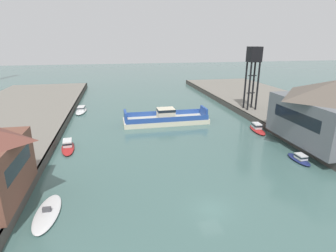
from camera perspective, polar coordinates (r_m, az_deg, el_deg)
ground_plane at (r=32.32m, az=9.21°, el=-17.06°), size 400.00×400.00×0.00m
chain_ferry at (r=61.84m, az=-0.47°, el=1.59°), size 19.42×6.20×3.49m
moored_boat_near_left at (r=50.63m, az=-20.51°, el=-3.96°), size 3.02×7.54×1.50m
moored_boat_near_right at (r=33.71m, az=-24.23°, el=-16.49°), size 2.77×7.47×0.95m
moored_boat_mid_left at (r=47.53m, az=26.11°, el=-6.22°), size 1.84×4.99×1.29m
moored_boat_mid_right at (r=75.36m, az=-17.94°, el=3.25°), size 3.06×8.26×1.43m
moored_boat_far_left at (r=59.53m, az=18.40°, el=-0.48°), size 2.74×6.73×1.62m
warehouse_shed at (r=54.15m, az=31.87°, el=2.78°), size 14.84×16.78×10.66m
crane_tower at (r=70.47m, az=17.71°, el=12.78°), size 2.86×2.86×15.36m
bollard_left_mid at (r=34.08m, az=-30.61°, el=-13.88°), size 0.32×0.32×0.71m
bollard_left_aft at (r=38.42m, az=-28.18°, el=-9.89°), size 0.32×0.32×0.71m
bollard_right_aft at (r=47.87m, az=31.30°, el=-5.07°), size 0.32×0.32×0.71m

